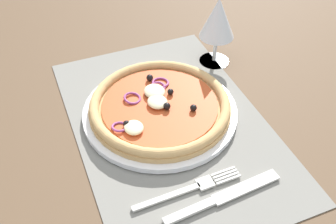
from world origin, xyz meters
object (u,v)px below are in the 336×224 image
(fork, at_px, (193,187))
(knife, at_px, (224,197))
(plate, at_px, (160,112))
(wine_glass, at_px, (218,19))
(pizza, at_px, (160,105))

(fork, bearing_deg, knife, -43.74)
(plate, xyz_separation_m, wine_glass, (-0.12, 0.17, 0.09))
(plate, distance_m, knife, 0.21)
(knife, height_order, wine_glass, wine_glass)
(plate, relative_size, fork, 1.58)
(plate, distance_m, wine_glass, 0.23)
(pizza, relative_size, knife, 1.29)
(pizza, bearing_deg, knife, 6.36)
(plate, bearing_deg, fork, -4.41)
(fork, relative_size, knife, 0.90)
(knife, bearing_deg, wine_glass, 61.19)
(wine_glass, bearing_deg, knife, -24.28)
(fork, bearing_deg, plate, 84.08)
(pizza, relative_size, wine_glass, 1.74)
(fork, bearing_deg, wine_glass, 56.40)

